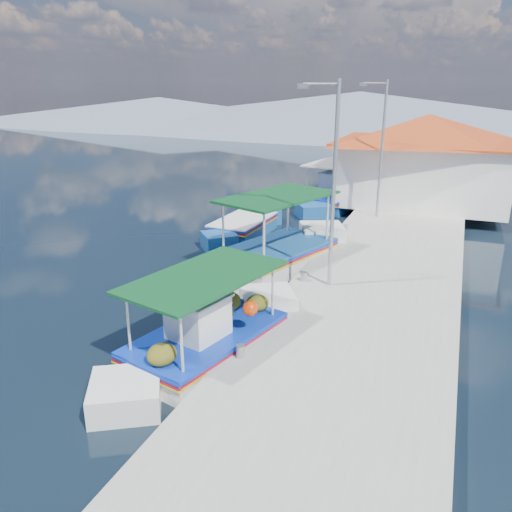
% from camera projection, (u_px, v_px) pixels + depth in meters
% --- Properties ---
extents(ground, '(160.00, 160.00, 0.00)m').
position_uv_depth(ground, '(166.00, 302.00, 15.68)').
color(ground, black).
rests_on(ground, ground).
extents(quay, '(5.00, 44.00, 0.50)m').
position_uv_depth(quay, '(390.00, 258.00, 18.80)').
color(quay, '#ADABA2').
rests_on(quay, ground).
extents(bollards, '(0.20, 17.20, 0.30)m').
position_uv_depth(bollards, '(329.00, 247.00, 18.75)').
color(bollards, '#A5A8AD').
rests_on(bollards, quay).
extents(main_caique, '(3.21, 7.01, 2.38)m').
position_uv_depth(main_caique, '(207.00, 338.00, 12.50)').
color(main_caique, silver).
rests_on(main_caique, ground).
extents(caique_green_canopy, '(4.06, 7.45, 2.96)m').
position_uv_depth(caique_green_canopy, '(277.00, 255.00, 18.50)').
color(caique_green_canopy, silver).
rests_on(caique_green_canopy, ground).
extents(caique_blue_hull, '(2.04, 6.27, 1.12)m').
position_uv_depth(caique_blue_hull, '(244.00, 228.00, 22.45)').
color(caique_blue_hull, '#195297').
rests_on(caique_blue_hull, ground).
extents(caique_far, '(3.17, 7.50, 2.67)m').
position_uv_depth(caique_far, '(336.00, 198.00, 27.43)').
color(caique_far, '#195297').
rests_on(caique_far, ground).
extents(harbor_building, '(10.49, 10.49, 4.40)m').
position_uv_depth(harbor_building, '(425.00, 157.00, 25.78)').
color(harbor_building, white).
rests_on(harbor_building, quay).
extents(lamp_post_near, '(1.21, 0.14, 6.00)m').
position_uv_depth(lamp_post_near, '(331.00, 176.00, 14.60)').
color(lamp_post_near, '#A5A8AD').
rests_on(lamp_post_near, quay).
extents(lamp_post_far, '(1.21, 0.14, 6.00)m').
position_uv_depth(lamp_post_far, '(380.00, 143.00, 22.51)').
color(lamp_post_far, '#A5A8AD').
rests_on(lamp_post_far, quay).
extents(mountain_ridge, '(171.40, 96.00, 5.50)m').
position_uv_depth(mountain_ridge, '(454.00, 119.00, 61.90)').
color(mountain_ridge, slate).
rests_on(mountain_ridge, ground).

